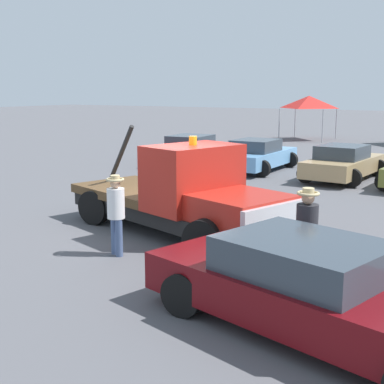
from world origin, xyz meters
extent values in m
plane|color=#545459|center=(0.00, 0.00, 0.00)|extent=(160.00, 160.00, 0.00)
cube|color=black|center=(0.00, 0.00, 0.53)|extent=(6.41, 3.60, 0.35)
cube|color=#B22319|center=(2.11, -0.64, 0.98)|extent=(2.16, 2.22, 0.55)
cube|color=silver|center=(2.97, -0.91, 0.95)|extent=(0.67, 1.85, 0.50)
cube|color=#B22319|center=(0.64, -0.20, 1.44)|extent=(1.90, 2.41, 1.47)
cube|color=brown|center=(-1.46, 0.45, 0.81)|extent=(3.54, 2.91, 0.22)
cylinder|color=black|center=(-2.12, 0.65, 1.70)|extent=(1.17, 0.46, 1.63)
cylinder|color=orange|center=(0.64, -0.20, 2.28)|extent=(0.18, 0.18, 0.20)
cylinder|color=black|center=(2.32, 0.34, 0.44)|extent=(0.88, 0.26, 0.88)
cylinder|color=black|center=(1.73, -1.58, 0.44)|extent=(0.88, 0.26, 0.88)
cylinder|color=black|center=(-1.61, 1.54, 0.44)|extent=(0.88, 0.26, 0.88)
cylinder|color=black|center=(-2.19, -0.38, 0.44)|extent=(0.88, 0.26, 0.88)
cube|color=#5B0A0F|center=(4.72, -3.53, 0.54)|extent=(5.59, 3.21, 0.60)
cube|color=#333D47|center=(4.47, -3.47, 1.09)|extent=(2.57, 2.22, 0.50)
cylinder|color=black|center=(3.22, -2.19, 0.34)|extent=(0.68, 0.22, 0.68)
cylinder|color=black|center=(2.76, -3.98, 0.34)|extent=(0.68, 0.22, 0.68)
cylinder|color=#847051|center=(4.00, -1.88, 0.41)|extent=(0.15, 0.15, 0.82)
cylinder|color=#847051|center=(3.85, -1.74, 0.41)|extent=(0.15, 0.15, 0.82)
cylinder|color=#28282D|center=(3.92, -1.81, 1.15)|extent=(0.38, 0.38, 0.65)
sphere|color=tan|center=(3.92, -1.81, 1.59)|extent=(0.22, 0.22, 0.22)
torus|color=tan|center=(3.92, -1.81, 1.67)|extent=(0.39, 0.39, 0.06)
cylinder|color=tan|center=(3.92, -1.81, 1.71)|extent=(0.20, 0.20, 0.10)
cylinder|color=#475B84|center=(-0.14, -2.08, 0.40)|extent=(0.15, 0.15, 0.79)
cylinder|color=#475B84|center=(0.05, -2.16, 0.40)|extent=(0.15, 0.15, 0.79)
cylinder|color=white|center=(-0.04, -2.12, 1.11)|extent=(0.36, 0.36, 0.63)
sphere|color=tan|center=(-0.04, -2.12, 1.53)|extent=(0.21, 0.21, 0.21)
torus|color=tan|center=(-0.04, -2.12, 1.60)|extent=(0.38, 0.38, 0.05)
cylinder|color=tan|center=(-0.04, -2.12, 1.64)|extent=(0.19, 0.19, 0.10)
cube|color=maroon|center=(-5.97, 10.68, 0.54)|extent=(2.30, 4.79, 0.60)
cube|color=#333D47|center=(-5.94, 10.45, 1.09)|extent=(1.83, 2.09, 0.50)
cylinder|color=black|center=(-7.00, 12.17, 0.34)|extent=(0.68, 0.22, 0.68)
cylinder|color=black|center=(-5.21, 12.33, 0.34)|extent=(0.68, 0.22, 0.68)
cylinder|color=black|center=(-6.72, 9.03, 0.34)|extent=(0.68, 0.22, 0.68)
cylinder|color=black|center=(-4.93, 9.19, 0.34)|extent=(0.68, 0.22, 0.68)
cube|color=#669ED1|center=(-2.48, 10.29, 0.54)|extent=(1.89, 4.59, 0.60)
cube|color=#333D47|center=(-2.48, 10.06, 1.09)|extent=(1.64, 1.94, 0.50)
cylinder|color=black|center=(-3.37, 11.83, 0.34)|extent=(0.68, 0.22, 0.68)
cylinder|color=black|center=(-1.62, 11.85, 0.34)|extent=(0.68, 0.22, 0.68)
cylinder|color=black|center=(-3.34, 8.72, 0.34)|extent=(0.68, 0.22, 0.68)
cylinder|color=black|center=(-1.59, 8.74, 0.34)|extent=(0.68, 0.22, 0.68)
cube|color=tan|center=(1.30, 9.84, 0.54)|extent=(2.12, 4.58, 0.60)
cube|color=#333D47|center=(1.28, 9.62, 1.09)|extent=(1.72, 1.98, 0.50)
cylinder|color=black|center=(0.55, 11.42, 0.34)|extent=(0.68, 0.22, 0.68)
cylinder|color=black|center=(2.26, 11.30, 0.34)|extent=(0.68, 0.22, 0.68)
cylinder|color=black|center=(0.33, 8.39, 0.34)|extent=(0.68, 0.22, 0.68)
cylinder|color=black|center=(2.05, 8.27, 0.34)|extent=(0.68, 0.22, 0.68)
cylinder|color=#9E9EA3|center=(-6.91, 23.47, 1.07)|extent=(0.07, 0.07, 2.15)
cylinder|color=#9E9EA3|center=(-3.92, 23.47, 1.07)|extent=(0.07, 0.07, 2.15)
cylinder|color=#9E9EA3|center=(-6.91, 26.46, 1.07)|extent=(0.07, 0.07, 2.15)
cylinder|color=#9E9EA3|center=(-3.92, 26.46, 1.07)|extent=(0.07, 0.07, 2.15)
pyramid|color=red|center=(-5.42, 24.96, 2.56)|extent=(2.99, 2.99, 0.83)
cube|color=black|center=(1.80, 3.50, 0.02)|extent=(0.40, 0.40, 0.04)
cone|color=orange|center=(1.80, 3.50, 0.28)|extent=(0.36, 0.36, 0.55)
camera|label=1|loc=(6.87, -10.46, 3.41)|focal=50.00mm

